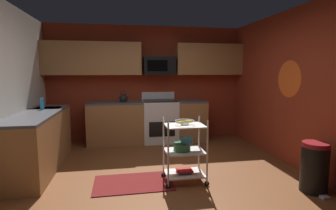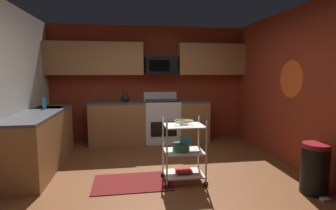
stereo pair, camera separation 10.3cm
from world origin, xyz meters
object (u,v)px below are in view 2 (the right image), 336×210
Objects in this scene: oven_range at (162,120)px; rolling_cart at (184,151)px; fruit_bowl at (184,122)px; trash_can at (315,169)px; dish_soap_bottle at (44,103)px; kettle at (125,98)px; mixing_bowl_small at (186,140)px; book_stack at (184,171)px; microwave at (161,66)px; mixing_bowl_large at (181,147)px.

oven_range reaches higher than rolling_cart.
trash_can is at bearing -20.34° from fruit_bowl.
rolling_cart is at bearing -14.04° from fruit_bowl.
fruit_bowl is (-0.00, 0.00, 0.42)m from rolling_cart.
fruit_bowl is 1.36× the size of dish_soap_bottle.
kettle is 1.32× the size of dish_soap_bottle.
mixing_bowl_small is at bearing -40.17° from rolling_cart.
mixing_bowl_small is (0.05, -2.29, 0.14)m from oven_range.
kettle is (-0.83, 2.27, 0.84)m from book_stack.
dish_soap_bottle is (-2.19, -1.07, -0.68)m from microwave.
oven_range is 1.67× the size of trash_can.
rolling_cart is 2.64m from dish_soap_bottle.
dish_soap_bottle is at bearing -145.29° from kettle.
oven_range is 2.46m from dish_soap_bottle.
microwave is 2.68m from rolling_cart.
mixing_bowl_large is 2.59m from dish_soap_bottle.
microwave is at bearing 90.63° from rolling_cart.
rolling_cart reaches higher than book_stack.
rolling_cart is at bearing -69.96° from kettle.
kettle is (-0.79, 2.27, 0.48)m from mixing_bowl_large.
fruit_bowl is 2.42m from kettle.
book_stack is (0.03, -2.38, -1.54)m from microwave.
rolling_cart is (0.03, -2.27, -0.02)m from oven_range.
rolling_cart is 4.57× the size of dish_soap_bottle.
dish_soap_bottle is (-1.39, -0.97, 0.02)m from kettle.
dish_soap_bottle is at bearing 149.17° from mixing_bowl_large.
microwave reaches higher than kettle.
oven_range is 1.20× the size of rolling_cart.
kettle reaches higher than dish_soap_bottle.
microwave is at bearing 90.26° from oven_range.
mixing_bowl_small reaches higher than book_stack.
mixing_bowl_large is at bearing 161.71° from mixing_bowl_small.
kettle reaches higher than mixing_bowl_large.
oven_range is 4.04× the size of fruit_bowl.
dish_soap_bottle reaches higher than trash_can.
book_stack is at bearing 0.00° from mixing_bowl_large.
oven_range is 2.30m from mixing_bowl_small.
kettle reaches higher than book_stack.
kettle reaches higher than oven_range.
rolling_cart is 0.17m from mixing_bowl_small.
microwave reaches higher than book_stack.
fruit_bowl is at bearing -69.96° from kettle.
microwave is 2.54m from dish_soap_bottle.
fruit_bowl reaches higher than trash_can.
oven_range is 0.95m from kettle.
mixing_bowl_large is 1.09× the size of book_stack.
kettle reaches higher than fruit_bowl.
mixing_bowl_large is at bearing -90.29° from microwave.
fruit_bowl is 0.72m from book_stack.
kettle is at bearing 109.19° from mixing_bowl_large.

